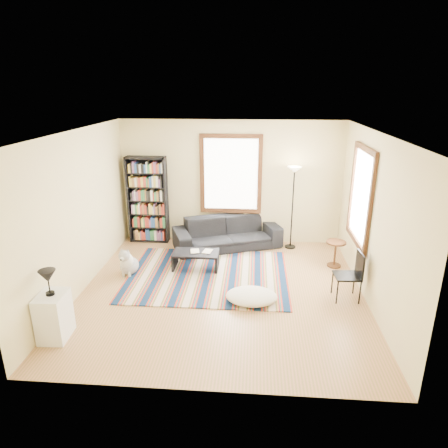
# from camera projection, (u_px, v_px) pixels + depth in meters

# --- Properties ---
(floor) EXTENTS (5.00, 5.00, 0.10)m
(floor) POSITION_uv_depth(u_px,v_px,m) (222.00, 293.00, 7.20)
(floor) COLOR #B77954
(floor) RESTS_ON ground
(ceiling) EXTENTS (5.00, 5.00, 0.10)m
(ceiling) POSITION_uv_depth(u_px,v_px,m) (221.00, 129.00, 6.24)
(ceiling) COLOR white
(ceiling) RESTS_ON floor
(wall_back) EXTENTS (5.00, 0.10, 2.80)m
(wall_back) POSITION_uv_depth(u_px,v_px,m) (231.00, 182.00, 9.12)
(wall_back) COLOR beige
(wall_back) RESTS_ON floor
(wall_front) EXTENTS (5.00, 0.10, 2.80)m
(wall_front) POSITION_uv_depth(u_px,v_px,m) (202.00, 290.00, 4.32)
(wall_front) COLOR beige
(wall_front) RESTS_ON floor
(wall_left) EXTENTS (0.10, 5.00, 2.80)m
(wall_left) POSITION_uv_depth(u_px,v_px,m) (75.00, 213.00, 6.91)
(wall_left) COLOR beige
(wall_left) RESTS_ON floor
(wall_right) EXTENTS (0.10, 5.00, 2.80)m
(wall_right) POSITION_uv_depth(u_px,v_px,m) (377.00, 221.00, 6.53)
(wall_right) COLOR beige
(wall_right) RESTS_ON floor
(window_back) EXTENTS (1.20, 0.06, 1.60)m
(window_back) POSITION_uv_depth(u_px,v_px,m) (231.00, 174.00, 8.98)
(window_back) COLOR white
(window_back) RESTS_ON wall_back
(window_right) EXTENTS (0.06, 1.20, 1.60)m
(window_right) POSITION_uv_depth(u_px,v_px,m) (361.00, 196.00, 7.22)
(window_right) COLOR white
(window_right) RESTS_ON wall_right
(rug) EXTENTS (3.07, 2.45, 0.02)m
(rug) POSITION_uv_depth(u_px,v_px,m) (208.00, 275.00, 7.75)
(rug) COLOR #0D2241
(rug) RESTS_ON floor
(sofa) EXTENTS (1.73, 2.54, 0.69)m
(sofa) POSITION_uv_depth(u_px,v_px,m) (227.00, 233.00, 9.00)
(sofa) COLOR black
(sofa) RESTS_ON floor
(bookshelf) EXTENTS (0.90, 0.30, 2.00)m
(bookshelf) POSITION_uv_depth(u_px,v_px,m) (148.00, 200.00, 9.18)
(bookshelf) COLOR black
(bookshelf) RESTS_ON floor
(coffee_table) EXTENTS (1.02, 0.80, 0.36)m
(coffee_table) POSITION_uv_depth(u_px,v_px,m) (196.00, 260.00, 7.99)
(coffee_table) COLOR black
(coffee_table) RESTS_ON floor
(book_a) EXTENTS (0.25, 0.21, 0.02)m
(book_a) POSITION_uv_depth(u_px,v_px,m) (191.00, 251.00, 7.94)
(book_a) COLOR beige
(book_a) RESTS_ON coffee_table
(book_b) EXTENTS (0.21, 0.26, 0.02)m
(book_b) POSITION_uv_depth(u_px,v_px,m) (203.00, 251.00, 7.97)
(book_b) COLOR beige
(book_b) RESTS_ON coffee_table
(floor_cushion) EXTENTS (0.95, 0.76, 0.22)m
(floor_cushion) POSITION_uv_depth(u_px,v_px,m) (251.00, 296.00, 6.78)
(floor_cushion) COLOR white
(floor_cushion) RESTS_ON floor
(floor_lamp) EXTENTS (0.37, 0.37, 1.86)m
(floor_lamp) POSITION_uv_depth(u_px,v_px,m) (292.00, 208.00, 8.80)
(floor_lamp) COLOR black
(floor_lamp) RESTS_ON floor
(side_table) EXTENTS (0.43, 0.43, 0.54)m
(side_table) POSITION_uv_depth(u_px,v_px,m) (335.00, 254.00, 8.07)
(side_table) COLOR #422510
(side_table) RESTS_ON floor
(folding_chair) EXTENTS (0.44, 0.42, 0.86)m
(folding_chair) POSITION_uv_depth(u_px,v_px,m) (347.00, 276.00, 6.78)
(folding_chair) COLOR black
(folding_chair) RESTS_ON floor
(white_cabinet) EXTENTS (0.40, 0.52, 0.70)m
(white_cabinet) POSITION_uv_depth(u_px,v_px,m) (54.00, 316.00, 5.75)
(white_cabinet) COLOR white
(white_cabinet) RESTS_ON floor
(table_lamp) EXTENTS (0.27, 0.27, 0.38)m
(table_lamp) POSITION_uv_depth(u_px,v_px,m) (49.00, 283.00, 5.57)
(table_lamp) COLOR black
(table_lamp) RESTS_ON white_cabinet
(dog) EXTENTS (0.46, 0.60, 0.56)m
(dog) POSITION_uv_depth(u_px,v_px,m) (129.00, 260.00, 7.76)
(dog) COLOR silver
(dog) RESTS_ON floor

